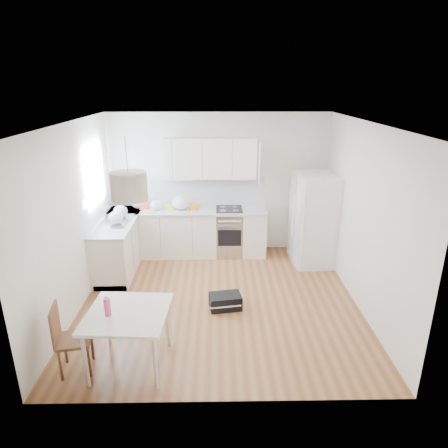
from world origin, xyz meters
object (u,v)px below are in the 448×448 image
(dining_chair, at_px, (74,338))
(gym_bag, at_px, (225,301))
(refrigerator, at_px, (315,220))
(dining_table, at_px, (128,318))

(dining_chair, distance_m, gym_bag, 2.24)
(refrigerator, distance_m, dining_chair, 4.55)
(refrigerator, relative_size, gym_bag, 3.60)
(dining_chair, xyz_separation_m, gym_bag, (1.77, 1.34, -0.33))
(dining_table, relative_size, dining_chair, 1.12)
(dining_chair, relative_size, gym_bag, 1.86)
(dining_table, distance_m, gym_bag, 1.79)
(gym_bag, bearing_deg, dining_chair, -151.96)
(dining_chair, bearing_deg, refrigerator, 30.60)
(refrigerator, height_order, dining_table, refrigerator)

